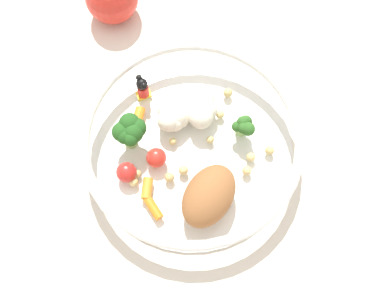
# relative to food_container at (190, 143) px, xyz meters

# --- Properties ---
(ground_plane) EXTENTS (2.40, 2.40, 0.00)m
(ground_plane) POSITION_rel_food_container_xyz_m (-0.01, -0.01, -0.03)
(ground_plane) COLOR silver
(food_container) EXTENTS (0.26, 0.26, 0.06)m
(food_container) POSITION_rel_food_container_xyz_m (0.00, 0.00, 0.00)
(food_container) COLOR white
(food_container) RESTS_ON ground_plane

